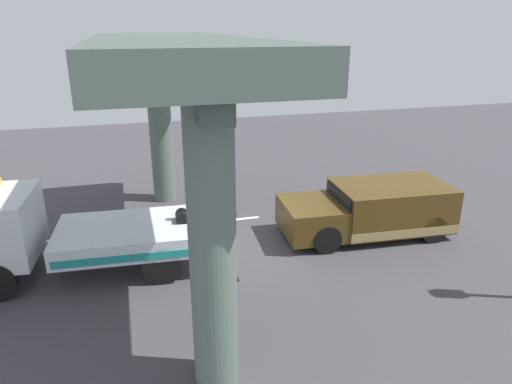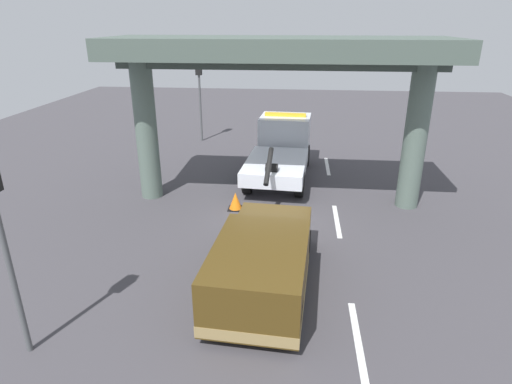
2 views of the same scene
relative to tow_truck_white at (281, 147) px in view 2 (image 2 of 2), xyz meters
name	(u,v)px [view 2 (image 2 of 2)]	position (x,y,z in m)	size (l,w,h in m)	color
ground_plane	(273,219)	(-4.88, 0.05, -1.25)	(60.00, 40.00, 0.10)	#423F44
lane_stripe_west	(358,340)	(-10.88, -2.17, -1.20)	(2.60, 0.16, 0.01)	silver
lane_stripe_mid	(337,221)	(-4.88, -2.17, -1.20)	(2.60, 0.16, 0.01)	silver
lane_stripe_east	(327,166)	(1.12, -2.17, -1.20)	(2.60, 0.16, 0.01)	silver
tow_truck_white	(281,147)	(0.00, 0.00, 0.00)	(7.32, 2.79, 2.46)	silver
towed_van_green	(263,264)	(-9.25, 0.06, -0.42)	(5.33, 2.53, 1.58)	#4C3814
overpass_structure	(278,65)	(-3.27, 0.05, 3.84)	(3.60, 11.82, 5.96)	#596B60
traffic_light_far	(199,82)	(5.13, 4.79, 2.13)	(0.39, 0.32, 4.59)	#515456
traffic_cone_orange	(235,201)	(-4.24, 1.49, -0.90)	(0.54, 0.54, 0.65)	orange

